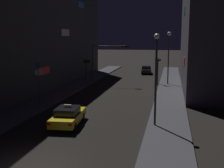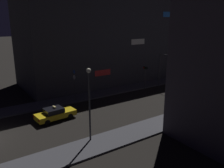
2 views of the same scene
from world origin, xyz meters
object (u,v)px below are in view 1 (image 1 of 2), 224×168
far_car (146,70)px  street_lamp_far_block (169,47)px  traffic_light_overhead (106,55)px  traffic_light_right_kerb (158,66)px  sign_pole_left (38,80)px  taxi (68,116)px  traffic_light_left_kerb (87,68)px  street_lamp_near_block (156,69)px

far_car → street_lamp_far_block: street_lamp_far_block is taller
traffic_light_overhead → traffic_light_right_kerb: 7.43m
sign_pole_left → far_car: bearing=75.2°
street_lamp_far_block → sign_pole_left: bearing=-126.1°
traffic_light_right_kerb → sign_pole_left: 18.90m
taxi → street_lamp_far_block: size_ratio=0.63×
traffic_light_left_kerb → street_lamp_far_block: bearing=22.4°
traffic_light_overhead → traffic_light_left_kerb: bearing=-122.0°
street_lamp_far_block → street_lamp_near_block: bearing=-91.8°
traffic_light_right_kerb → street_lamp_near_block: size_ratio=0.57×
traffic_light_overhead → sign_pole_left: size_ratio=1.37×
far_car → traffic_light_overhead: bearing=-108.1°
sign_pole_left → traffic_light_right_kerb: bearing=57.0°
traffic_light_left_kerb → street_lamp_far_block: (10.58, 4.35, 2.58)m
traffic_light_left_kerb → sign_pole_left: sign_pole_left is taller
traffic_light_right_kerb → street_lamp_near_block: street_lamp_near_block is taller
street_lamp_near_block → street_lamp_far_block: (0.62, 19.81, 0.93)m
traffic_light_right_kerb → street_lamp_far_block: street_lamp_far_block is taller
traffic_light_left_kerb → sign_pole_left: (-1.13, -11.72, 0.00)m
traffic_light_right_kerb → street_lamp_far_block: (1.42, 0.22, 2.56)m
far_car → traffic_light_overhead: 14.88m
taxi → traffic_light_left_kerb: 16.84m
traffic_light_left_kerb → street_lamp_far_block: size_ratio=0.52×
taxi → street_lamp_far_block: (7.08, 20.70, 4.55)m
traffic_light_overhead → street_lamp_far_block: size_ratio=0.79×
taxi → traffic_light_left_kerb: bearing=102.1°
sign_pole_left → street_lamp_far_block: 20.05m
traffic_light_left_kerb → traffic_light_right_kerb: bearing=24.3°
traffic_light_overhead → sign_pole_left: bearing=-101.7°
sign_pole_left → traffic_light_left_kerb: bearing=84.5°
traffic_light_overhead → street_lamp_far_block: street_lamp_far_block is taller
far_car → street_lamp_near_block: (3.53, -32.33, 3.62)m
taxi → street_lamp_near_block: street_lamp_near_block is taller
traffic_light_left_kerb → street_lamp_near_block: bearing=-57.2°
far_car → traffic_light_right_kerb: 13.18m
traffic_light_overhead → traffic_light_right_kerb: (7.22, 1.03, -1.43)m
traffic_light_left_kerb → sign_pole_left: 11.77m
far_car → traffic_light_overhead: (-4.49, -13.77, 3.42)m
traffic_light_right_kerb → street_lamp_near_block: (0.80, -19.59, 1.63)m
traffic_light_right_kerb → taxi: bearing=-105.4°
sign_pole_left → street_lamp_far_block: bearing=53.9°
sign_pole_left → street_lamp_far_block: street_lamp_far_block is taller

